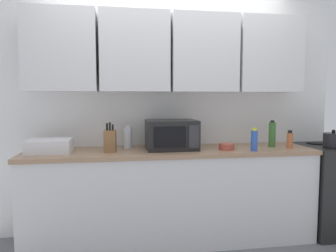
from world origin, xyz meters
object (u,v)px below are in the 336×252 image
at_px(knife_block, 110,141).
at_px(bottle_spice_jar, 290,140).
at_px(bottle_clear_tall, 128,138).
at_px(dish_rack, 50,146).
at_px(microwave, 172,135).
at_px(bowl_ceramic_small, 226,147).
at_px(bottle_blue_cleaner, 254,140).
at_px(bottle_green_oil, 272,134).
at_px(kettle, 333,140).

distance_m(knife_block, bottle_spice_jar, 1.74).
height_order(knife_block, bottle_clear_tall, knife_block).
relative_size(dish_rack, bottle_clear_tall, 1.74).
relative_size(microwave, bowl_ceramic_small, 3.26).
xyz_separation_m(microwave, bottle_blue_cleaner, (0.74, -0.21, -0.04)).
bearing_deg(bottle_blue_cleaner, bowl_ceramic_small, 153.71).
bearing_deg(microwave, knife_block, -172.62).
xyz_separation_m(bottle_blue_cleaner, bottle_spice_jar, (0.42, 0.11, -0.02)).
xyz_separation_m(dish_rack, knife_block, (0.54, -0.07, 0.04)).
bearing_deg(bowl_ceramic_small, dish_rack, 176.58).
relative_size(microwave, bottle_green_oil, 1.80).
bearing_deg(bottle_clear_tall, dish_rack, -169.09).
height_order(bottle_blue_cleaner, bowl_ceramic_small, bottle_blue_cleaner).
distance_m(dish_rack, bowl_ceramic_small, 1.63).
height_order(microwave, bottle_blue_cleaner, microwave).
distance_m(microwave, bottle_clear_tall, 0.44).
distance_m(microwave, bowl_ceramic_small, 0.53).
distance_m(kettle, bottle_green_oil, 0.59).
bearing_deg(bottle_spice_jar, bottle_green_oil, 143.07).
relative_size(dish_rack, knife_block, 1.40).
bearing_deg(knife_block, microwave, 7.38).
bearing_deg(bottle_green_oil, knife_block, -177.57).
relative_size(bottle_green_oil, bowl_ceramic_small, 1.81).
xyz_separation_m(microwave, bottle_green_oil, (1.02, -0.01, -0.01)).
bearing_deg(kettle, bottle_blue_cleaner, -176.63).
bearing_deg(bottle_clear_tall, bottle_green_oil, -5.49).
bearing_deg(bowl_ceramic_small, bottle_clear_tall, 165.83).
bearing_deg(bowl_ceramic_small, knife_block, 178.55).
bearing_deg(bottle_spice_jar, bottle_clear_tall, 171.34).
xyz_separation_m(bottle_clear_tall, bowl_ceramic_small, (0.93, -0.23, -0.08)).
relative_size(kettle, bottle_clear_tall, 0.86).
bearing_deg(bottle_blue_cleaner, bottle_spice_jar, 14.32).
height_order(dish_rack, bottle_blue_cleaner, bottle_blue_cleaner).
bearing_deg(bottle_clear_tall, bottle_spice_jar, -8.66).
xyz_separation_m(microwave, bowl_ceramic_small, (0.51, -0.10, -0.11)).
bearing_deg(bottle_blue_cleaner, dish_rack, 173.56).
relative_size(microwave, bottle_blue_cleaner, 2.24).
bearing_deg(bottle_clear_tall, bottle_blue_cleaner, -16.70).
xyz_separation_m(bottle_blue_cleaner, bottle_clear_tall, (-1.15, 0.35, 0.00)).
bearing_deg(microwave, bowl_ceramic_small, -11.39).
relative_size(kettle, bottle_blue_cleaner, 0.88).
xyz_separation_m(kettle, bottle_spice_jar, (-0.43, 0.06, 0.00)).
bearing_deg(microwave, bottle_spice_jar, -5.36).
xyz_separation_m(bottle_blue_cleaner, bottle_green_oil, (0.28, 0.21, 0.02)).
distance_m(bottle_blue_cleaner, bottle_spice_jar, 0.43).
relative_size(bottle_spice_jar, bottle_green_oil, 0.66).
height_order(kettle, bottle_blue_cleaner, bottle_blue_cleaner).
bearing_deg(kettle, dish_rack, 176.61).
height_order(knife_block, bottle_blue_cleaner, knife_block).
distance_m(bottle_blue_cleaner, bottle_clear_tall, 1.20).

